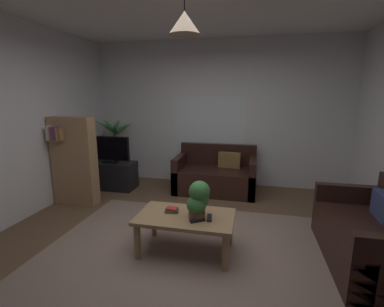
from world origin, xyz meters
TOP-DOWN VIEW (x-y plane):
  - floor at (0.00, 0.00)m, footprint 4.85×4.93m
  - rug at (0.00, -0.20)m, footprint 3.15×2.71m
  - wall_back at (0.00, 2.50)m, footprint 4.97×0.06m
  - window_pane at (-0.15, 2.46)m, footprint 1.37×0.01m
  - couch_under_window at (0.07, 1.99)m, footprint 1.43×0.83m
  - couch_right_side at (1.95, 0.13)m, footprint 0.83×1.42m
  - coffee_table at (0.01, -0.06)m, footprint 1.06×0.61m
  - book_on_table_0 at (-0.16, -0.01)m, footprint 0.17×0.12m
  - book_on_table_1 at (-0.16, -0.02)m, footprint 0.13×0.09m
  - remote_on_table_0 at (0.28, -0.09)m, footprint 0.07×0.17m
  - remote_on_table_1 at (0.16, -0.18)m, footprint 0.16×0.13m
  - potted_plant_on_table at (0.16, -0.09)m, footprint 0.25×0.24m
  - tv_stand at (-1.87, 1.72)m, footprint 0.90×0.44m
  - tv at (-1.87, 1.69)m, footprint 0.78×0.16m
  - potted_palm_corner at (-2.04, 2.25)m, footprint 0.81×0.80m
  - bookshelf_corner at (-2.06, 0.92)m, footprint 0.70×0.31m
  - pendant_lamp at (0.01, -0.06)m, footprint 0.30×0.30m

SIDE VIEW (x-z plane):
  - floor at x=0.00m, z-range -0.02..0.00m
  - rug at x=0.00m, z-range 0.00..0.01m
  - tv_stand at x=-1.87m, z-range 0.00..0.50m
  - couch_under_window at x=0.07m, z-range -0.13..0.69m
  - couch_right_side at x=1.95m, z-range -0.13..0.69m
  - coffee_table at x=0.01m, z-range 0.15..0.58m
  - remote_on_table_0 at x=0.28m, z-range 0.43..0.45m
  - remote_on_table_1 at x=0.16m, z-range 0.43..0.45m
  - book_on_table_0 at x=-0.16m, z-range 0.43..0.46m
  - book_on_table_1 at x=-0.16m, z-range 0.46..0.49m
  - potted_palm_corner at x=-2.04m, z-range -0.04..1.31m
  - potted_plant_on_table at x=0.16m, z-range 0.44..0.85m
  - bookshelf_corner at x=-2.06m, z-range 0.01..1.41m
  - tv at x=-1.87m, z-range 0.51..1.00m
  - window_pane at x=-0.15m, z-range 0.59..1.71m
  - wall_back at x=0.00m, z-range 0.00..2.74m
  - pendant_lamp at x=0.01m, z-range 2.16..2.62m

